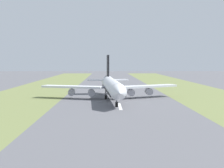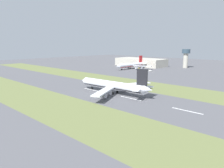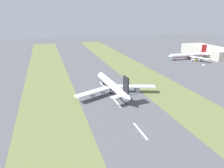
# 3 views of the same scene
# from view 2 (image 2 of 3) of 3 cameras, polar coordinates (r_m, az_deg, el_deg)

# --- Properties ---
(ground_plane) EXTENTS (800.00, 800.00, 0.00)m
(ground_plane) POSITION_cam_2_polar(r_m,az_deg,el_deg) (158.84, 0.41, -2.79)
(ground_plane) COLOR #56565B
(grass_median_west) EXTENTS (40.00, 600.00, 0.01)m
(grass_median_west) POSITION_cam_2_polar(r_m,az_deg,el_deg) (130.88, -13.30, -6.02)
(grass_median_west) COLOR olive
(grass_median_west) RESTS_ON ground
(grass_median_east) EXTENTS (40.00, 600.00, 0.01)m
(grass_median_east) POSITION_cam_2_polar(r_m,az_deg,el_deg) (193.33, 9.60, -0.52)
(grass_median_east) COLOR olive
(grass_median_east) RESTS_ON ground
(centreline_dash_near) EXTENTS (1.20, 18.00, 0.01)m
(centreline_dash_near) POSITION_cam_2_polar(r_m,az_deg,el_deg) (128.48, 19.02, -6.64)
(centreline_dash_near) COLOR silver
(centreline_dash_near) RESTS_ON ground
(centreline_dash_mid) EXTENTS (1.20, 18.00, 0.01)m
(centreline_dash_mid) POSITION_cam_2_polar(r_m,az_deg,el_deg) (148.68, 4.90, -3.77)
(centreline_dash_mid) COLOR silver
(centreline_dash_mid) RESTS_ON ground
(centreline_dash_far) EXTENTS (1.20, 18.00, 0.01)m
(centreline_dash_far) POSITION_cam_2_polar(r_m,az_deg,el_deg) (175.80, -5.31, -1.52)
(centreline_dash_far) COLOR silver
(centreline_dash_far) RESTS_ON ground
(airplane_main_jet) EXTENTS (64.01, 67.21, 20.20)m
(airplane_main_jet) POSITION_cam_2_polar(r_m,az_deg,el_deg) (160.94, 0.52, -0.42)
(airplane_main_jet) COLOR silver
(airplane_main_jet) RESTS_ON ground
(terminal_building) EXTENTS (36.00, 81.32, 12.25)m
(terminal_building) POSITION_cam_2_polar(r_m,az_deg,el_deg) (363.83, 7.47, 5.68)
(terminal_building) COLOR #BCB7A8
(terminal_building) RESTS_ON ground
(control_tower) EXTENTS (12.00, 12.00, 28.17)m
(control_tower) POSITION_cam_2_polar(r_m,az_deg,el_deg) (348.66, 18.72, 6.86)
(control_tower) COLOR #BCB7A8
(control_tower) RESTS_ON ground
(airplane_parked_apron) EXTENTS (60.88, 58.23, 18.34)m
(airplane_parked_apron) POSITION_cam_2_polar(r_m,az_deg,el_deg) (320.26, 5.11, 4.95)
(airplane_parked_apron) COLOR silver
(airplane_parked_apron) RESTS_ON ground
(service_truck) EXTENTS (6.36, 3.74, 3.10)m
(service_truck) POSITION_cam_2_polar(r_m,az_deg,el_deg) (312.88, 6.59, 4.09)
(service_truck) COLOR gold
(service_truck) RESTS_ON ground
(apron_car) EXTENTS (2.56, 4.62, 2.03)m
(apron_car) POSITION_cam_2_polar(r_m,az_deg,el_deg) (293.53, 9.96, 3.44)
(apron_car) COLOR white
(apron_car) RESTS_ON ground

